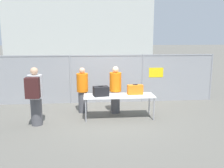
% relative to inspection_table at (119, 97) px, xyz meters
% --- Properties ---
extents(ground_plane, '(120.00, 120.00, 0.00)m').
position_rel_inspection_table_xyz_m(ground_plane, '(-0.26, 0.02, -0.73)').
color(ground_plane, '#605E56').
extents(fence_section, '(8.93, 0.07, 1.97)m').
position_rel_inspection_table_xyz_m(fence_section, '(-0.24, 2.03, 0.31)').
color(fence_section, gray).
rests_on(fence_section, ground_plane).
extents(inspection_table, '(2.33, 0.77, 0.78)m').
position_rel_inspection_table_xyz_m(inspection_table, '(0.00, 0.00, 0.00)').
color(inspection_table, silver).
rests_on(inspection_table, ground_plane).
extents(suitcase_black, '(0.54, 0.41, 0.34)m').
position_rel_inspection_table_xyz_m(suitcase_black, '(-0.60, 0.00, 0.21)').
color(suitcase_black, black).
rests_on(suitcase_black, inspection_table).
extents(suitcase_orange, '(0.53, 0.24, 0.35)m').
position_rel_inspection_table_xyz_m(suitcase_orange, '(0.56, 0.11, 0.21)').
color(suitcase_orange, orange).
rests_on(suitcase_orange, inspection_table).
extents(traveler_hooded, '(0.45, 0.69, 1.80)m').
position_rel_inspection_table_xyz_m(traveler_hooded, '(-2.61, -0.49, 0.26)').
color(traveler_hooded, '#4C4C51').
rests_on(traveler_hooded, ground_plane).
extents(security_worker_near, '(0.41, 0.41, 1.67)m').
position_rel_inspection_table_xyz_m(security_worker_near, '(-0.06, 0.60, 0.14)').
color(security_worker_near, '#4C4C51').
rests_on(security_worker_near, ground_plane).
extents(security_worker_far, '(0.40, 0.40, 1.62)m').
position_rel_inspection_table_xyz_m(security_worker_far, '(-1.22, 0.74, 0.11)').
color(security_worker_far, '#4C4C51').
rests_on(security_worker_far, ground_plane).
extents(utility_trailer, '(3.25, 1.89, 0.64)m').
position_rel_inspection_table_xyz_m(utility_trailer, '(0.42, 3.87, -0.35)').
color(utility_trailer, '#B2B2B7').
rests_on(utility_trailer, ground_plane).
extents(distant_hangar, '(17.69, 8.72, 7.82)m').
position_rel_inspection_table_xyz_m(distant_hangar, '(-2.07, 26.37, 3.18)').
color(distant_hangar, '#B2B7B2').
rests_on(distant_hangar, ground_plane).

